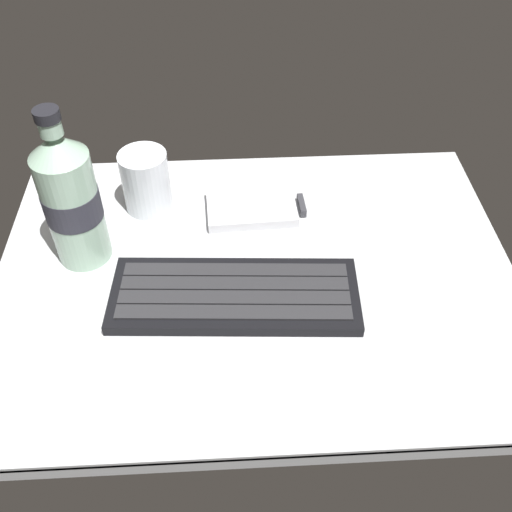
# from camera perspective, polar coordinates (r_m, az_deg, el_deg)

# --- Properties ---
(ground_plane) EXTENTS (0.64, 0.48, 0.03)m
(ground_plane) POSITION_cam_1_polar(r_m,az_deg,el_deg) (0.73, 0.01, -2.34)
(ground_plane) COLOR #B7BABC
(keyboard) EXTENTS (0.30, 0.13, 0.02)m
(keyboard) POSITION_cam_1_polar(r_m,az_deg,el_deg) (0.69, -2.08, -3.77)
(keyboard) COLOR black
(keyboard) RESTS_ON ground_plane
(handheld_device) EXTENTS (0.13, 0.08, 0.02)m
(handheld_device) POSITION_cam_1_polar(r_m,az_deg,el_deg) (0.80, 0.03, 4.66)
(handheld_device) COLOR silver
(handheld_device) RESTS_ON ground_plane
(juice_cup) EXTENTS (0.06, 0.06, 0.09)m
(juice_cup) POSITION_cam_1_polar(r_m,az_deg,el_deg) (0.81, -10.56, 6.92)
(juice_cup) COLOR silver
(juice_cup) RESTS_ON ground_plane
(water_bottle) EXTENTS (0.07, 0.07, 0.21)m
(water_bottle) POSITION_cam_1_polar(r_m,az_deg,el_deg) (0.72, -17.48, 5.29)
(water_bottle) COLOR #9EC1A8
(water_bottle) RESTS_ON ground_plane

